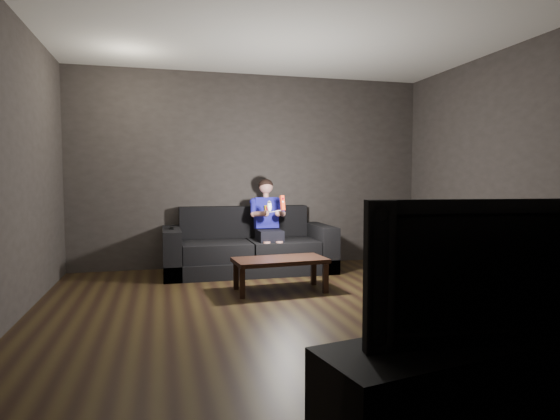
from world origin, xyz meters
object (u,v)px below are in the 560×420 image
object	(u,v)px
coffee_table	(280,263)
sofa	(248,251)
child	(268,217)
media_console	(471,395)

from	to	relation	value
coffee_table	sofa	bearing A→B (deg)	96.78
coffee_table	child	bearing A→B (deg)	84.13
sofa	child	world-z (taller)	child
sofa	coffee_table	distance (m)	1.17
child	media_console	xyz separation A→B (m)	(-0.02, -4.25, -0.47)
sofa	media_console	distance (m)	4.32
sofa	coffee_table	bearing A→B (deg)	-83.22
media_console	coffee_table	bearing A→B (deg)	80.71
sofa	child	bearing A→B (deg)	-13.05
sofa	media_console	xyz separation A→B (m)	(0.23, -4.31, -0.02)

